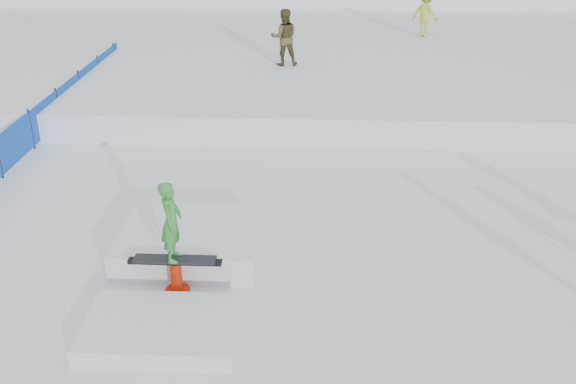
{
  "coord_description": "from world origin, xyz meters",
  "views": [
    {
      "loc": [
        1.01,
        -8.99,
        6.45
      ],
      "look_at": [
        0.5,
        2.0,
        1.1
      ],
      "focal_mm": 40.0,
      "sensor_mm": 36.0,
      "label": 1
    }
  ],
  "objects_px": {
    "walker_olive": "(284,37)",
    "safety_fence": "(31,129)",
    "jib_rail_feature": "(183,260)",
    "walker_ygreen": "(426,14)"
  },
  "relations": [
    {
      "from": "walker_olive",
      "to": "jib_rail_feature",
      "type": "bearing_deg",
      "value": 75.78
    },
    {
      "from": "safety_fence",
      "to": "jib_rail_feature",
      "type": "distance_m",
      "value": 7.8
    },
    {
      "from": "jib_rail_feature",
      "to": "walker_ygreen",
      "type": "bearing_deg",
      "value": 68.09
    },
    {
      "from": "walker_olive",
      "to": "safety_fence",
      "type": "bearing_deg",
      "value": 34.55
    },
    {
      "from": "walker_ygreen",
      "to": "jib_rail_feature",
      "type": "distance_m",
      "value": 17.75
    },
    {
      "from": "safety_fence",
      "to": "walker_ygreen",
      "type": "bearing_deg",
      "value": 41.95
    },
    {
      "from": "safety_fence",
      "to": "jib_rail_feature",
      "type": "bearing_deg",
      "value": -48.57
    },
    {
      "from": "safety_fence",
      "to": "walker_ygreen",
      "type": "xyz_separation_m",
      "value": [
        11.76,
        10.57,
        1.16
      ]
    },
    {
      "from": "walker_olive",
      "to": "walker_ygreen",
      "type": "xyz_separation_m",
      "value": [
        5.38,
        4.65,
        -0.03
      ]
    },
    {
      "from": "safety_fence",
      "to": "jib_rail_feature",
      "type": "relative_size",
      "value": 3.64
    }
  ]
}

